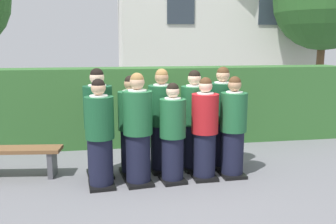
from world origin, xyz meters
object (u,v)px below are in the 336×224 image
object	(u,v)px
student_front_row_4	(233,129)
student_rear_row_4	(222,120)
student_rear_row_2	(162,123)
student_rear_row_3	(194,123)
student_front_row_2	(173,135)
wooden_bench	(17,156)
student_front_row_0	(100,136)
student_rear_row_0	(99,126)
student_front_row_1	(138,132)
student_in_red_blazer	(205,131)
student_rear_row_1	(131,128)

from	to	relation	value
student_front_row_4	student_rear_row_4	distance (m)	0.47
student_rear_row_2	student_rear_row_3	bearing A→B (deg)	-0.12
student_front_row_2	wooden_bench	xyz separation A→B (m)	(-2.41, 0.60, -0.38)
student_front_row_0	student_rear_row_0	xyz separation A→B (m)	(-0.03, 0.47, 0.06)
student_rear_row_2	student_rear_row_0	bearing A→B (deg)	-175.44
student_rear_row_2	student_rear_row_4	size ratio (longest dim) A/B	0.99
student_front_row_1	student_front_row_0	bearing A→B (deg)	-176.01
student_front_row_0	student_rear_row_0	size ratio (longest dim) A/B	0.93
student_front_row_0	student_front_row_4	distance (m)	2.08
student_in_red_blazer	student_rear_row_4	bearing A→B (deg)	48.81
student_front_row_0	student_rear_row_1	size ratio (longest dim) A/B	1.00
student_front_row_4	student_rear_row_2	world-z (taller)	student_rear_row_2
student_in_red_blazer	wooden_bench	xyz separation A→B (m)	(-2.93, 0.55, -0.41)
student_front_row_0	student_front_row_1	bearing A→B (deg)	3.99
student_in_red_blazer	student_rear_row_1	xyz separation A→B (m)	(-1.11, 0.39, 0.01)
student_in_red_blazer	student_rear_row_1	size ratio (longest dim) A/B	0.99
student_in_red_blazer	student_rear_row_0	xyz separation A→B (m)	(-1.63, 0.37, 0.06)
student_front_row_1	student_front_row_4	bearing A→B (deg)	3.14
student_rear_row_2	wooden_bench	distance (m)	2.37
student_front_row_0	student_front_row_1	size ratio (longest dim) A/B	0.96
student_front_row_0	student_rear_row_1	distance (m)	0.69
student_in_red_blazer	student_rear_row_1	distance (m)	1.18
student_rear_row_2	student_rear_row_1	bearing A→B (deg)	-172.64
student_front_row_4	student_rear_row_4	size ratio (longest dim) A/B	0.93
student_rear_row_0	student_rear_row_1	world-z (taller)	student_rear_row_0
student_rear_row_2	wooden_bench	world-z (taller)	student_rear_row_2
student_in_red_blazer	student_rear_row_2	xyz separation A→B (m)	(-0.61, 0.45, 0.05)
student_rear_row_0	student_rear_row_1	bearing A→B (deg)	1.81
student_front_row_2	student_rear_row_0	size ratio (longest dim) A/B	0.89
student_rear_row_4	wooden_bench	xyz separation A→B (m)	(-3.37, 0.05, -0.48)
student_rear_row_1	student_front_row_4	bearing A→B (deg)	-12.88
student_rear_row_0	student_front_row_1	bearing A→B (deg)	-36.36
student_rear_row_0	student_in_red_blazer	bearing A→B (deg)	-12.88
student_rear_row_1	student_front_row_1	bearing A→B (deg)	-81.72
student_rear_row_0	student_rear_row_3	size ratio (longest dim) A/B	1.03
student_front_row_2	wooden_bench	bearing A→B (deg)	166.01
student_rear_row_0	wooden_bench	world-z (taller)	student_rear_row_0
student_front_row_0	student_rear_row_4	world-z (taller)	student_rear_row_4
student_front_row_2	student_in_red_blazer	size ratio (longest dim) A/B	0.96
student_front_row_0	student_front_row_4	world-z (taller)	student_front_row_0
student_front_row_1	student_rear_row_3	size ratio (longest dim) A/B	1.01
student_front_row_1	student_front_row_2	distance (m)	0.53
student_front_row_2	student_front_row_4	distance (m)	1.00
student_rear_row_0	wooden_bench	distance (m)	1.40
student_front_row_2	wooden_bench	distance (m)	2.52
student_rear_row_4	wooden_bench	bearing A→B (deg)	179.14
student_front_row_2	student_rear_row_4	xyz separation A→B (m)	(0.95, 0.55, 0.09)
student_rear_row_1	student_rear_row_2	bearing A→B (deg)	7.36
student_front_row_1	student_in_red_blazer	bearing A→B (deg)	3.09
student_rear_row_3	student_rear_row_4	world-z (taller)	student_rear_row_4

